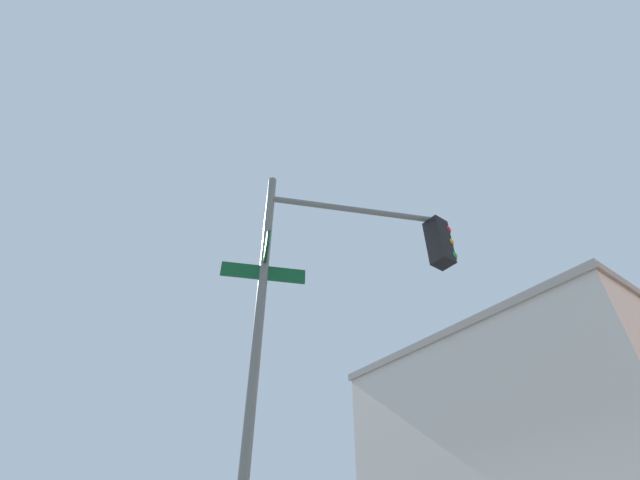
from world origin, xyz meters
TOP-DOWN VIEW (x-y plane):
  - traffic_signal_near at (-6.81, -5.95)m, footprint 1.73×3.09m
  - building_stucco at (-15.60, 18.91)m, footprint 15.50×22.12m

SIDE VIEW (x-z plane):
  - traffic_signal_near at x=-6.81m, z-range 1.27..7.53m
  - building_stucco at x=-15.60m, z-range 0.01..11.40m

